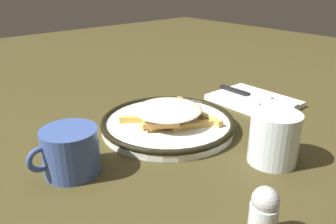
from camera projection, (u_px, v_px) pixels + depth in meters
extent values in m
plane|color=#3E361A|center=(168.00, 128.00, 0.70)|extent=(2.60, 2.60, 0.00)
cylinder|color=white|center=(168.00, 125.00, 0.70)|extent=(0.27, 0.27, 0.02)
torus|color=black|center=(168.00, 121.00, 0.70)|extent=(0.28, 0.28, 0.01)
cube|color=#ECAD54|center=(205.00, 117.00, 0.70)|extent=(0.02, 0.09, 0.01)
cube|color=#DDA953|center=(193.00, 125.00, 0.67)|extent=(0.09, 0.04, 0.01)
cube|color=gold|center=(157.00, 122.00, 0.68)|extent=(0.03, 0.07, 0.01)
cube|color=gold|center=(180.00, 107.00, 0.75)|extent=(0.05, 0.06, 0.01)
cube|color=#CA8C47|center=(161.00, 125.00, 0.64)|extent=(0.06, 0.05, 0.01)
cube|color=#E2C959|center=(156.00, 121.00, 0.69)|extent=(0.09, 0.03, 0.01)
cube|color=gold|center=(149.00, 115.00, 0.69)|extent=(0.02, 0.08, 0.01)
cube|color=gold|center=(166.00, 124.00, 0.67)|extent=(0.08, 0.02, 0.01)
cube|color=gold|center=(135.00, 119.00, 0.69)|extent=(0.06, 0.05, 0.01)
cube|color=#ECAE53|center=(161.00, 116.00, 0.71)|extent=(0.09, 0.01, 0.01)
cube|color=gold|center=(167.00, 118.00, 0.70)|extent=(0.05, 0.05, 0.01)
cube|color=#D8B559|center=(186.00, 108.00, 0.71)|extent=(0.05, 0.05, 0.01)
cube|color=gold|center=(168.00, 119.00, 0.70)|extent=(0.06, 0.09, 0.01)
cube|color=#C08E41|center=(175.00, 105.00, 0.74)|extent=(0.08, 0.05, 0.01)
cube|color=gold|center=(167.00, 114.00, 0.69)|extent=(0.09, 0.01, 0.01)
ellipsoid|color=white|center=(168.00, 110.00, 0.68)|extent=(0.16, 0.15, 0.02)
cube|color=#38742F|center=(194.00, 106.00, 0.69)|extent=(0.00, 0.00, 0.00)
cube|color=#2C692C|center=(168.00, 107.00, 0.68)|extent=(0.00, 0.00, 0.00)
cube|color=#396933|center=(169.00, 105.00, 0.69)|extent=(0.00, 0.00, 0.00)
cube|color=#27571C|center=(175.00, 102.00, 0.70)|extent=(0.00, 0.00, 0.00)
cube|color=#34652B|center=(166.00, 106.00, 0.69)|extent=(0.00, 0.00, 0.00)
cube|color=#3C7337|center=(163.00, 112.00, 0.65)|extent=(0.00, 0.00, 0.00)
cube|color=#396C2B|center=(174.00, 105.00, 0.69)|extent=(0.00, 0.00, 0.00)
cube|color=white|center=(253.00, 101.00, 0.84)|extent=(0.15, 0.20, 0.01)
cube|color=silver|center=(253.00, 92.00, 0.87)|extent=(0.01, 0.11, 0.01)
cube|color=silver|center=(288.00, 103.00, 0.80)|extent=(0.02, 0.04, 0.00)
cube|color=black|center=(235.00, 91.00, 0.87)|extent=(0.02, 0.09, 0.01)
cube|color=silver|center=(270.00, 103.00, 0.80)|extent=(0.02, 0.12, 0.00)
cube|color=silver|center=(241.00, 98.00, 0.83)|extent=(0.01, 0.10, 0.00)
ellipsoid|color=silver|center=(272.00, 106.00, 0.77)|extent=(0.02, 0.03, 0.01)
cylinder|color=silver|center=(274.00, 138.00, 0.57)|extent=(0.08, 0.08, 0.09)
cylinder|color=#3B5397|center=(71.00, 151.00, 0.54)|extent=(0.09, 0.09, 0.08)
torus|color=#3B5397|center=(40.00, 159.00, 0.51)|extent=(0.04, 0.01, 0.04)
cylinder|color=silver|center=(262.00, 222.00, 0.41)|extent=(0.03, 0.03, 0.05)
sphere|color=#B7BABF|center=(265.00, 200.00, 0.39)|extent=(0.03, 0.03, 0.03)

